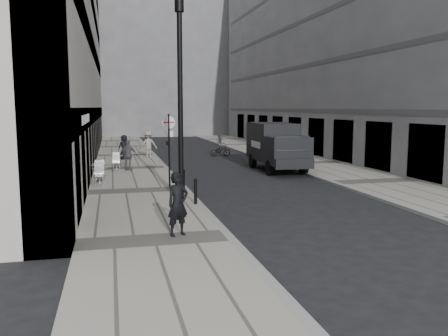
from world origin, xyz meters
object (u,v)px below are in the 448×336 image
at_px(panel_van, 276,144).
at_px(cyclist, 220,148).
at_px(walking_man, 178,204).
at_px(lamppost, 180,92).
at_px(sign_post, 169,140).

distance_m(panel_van, cyclist, 8.45).
xyz_separation_m(walking_man, panel_van, (7.34, 12.84, 0.52)).
xyz_separation_m(walking_man, lamppost, (0.73, 4.44, 3.10)).
xyz_separation_m(walking_man, cyclist, (6.02, 21.14, -0.34)).
bearing_deg(sign_post, walking_man, -87.47).
xyz_separation_m(lamppost, cyclist, (5.29, 16.70, -3.44)).
distance_m(sign_post, cyclist, 14.25).
bearing_deg(walking_man, cyclist, 50.24).
bearing_deg(panel_van, walking_man, -117.96).
distance_m(lamppost, cyclist, 17.85).
xyz_separation_m(lamppost, panel_van, (6.61, 8.40, -2.58)).
bearing_deg(lamppost, panel_van, 51.83).
bearing_deg(walking_man, sign_post, 60.90).
bearing_deg(sign_post, cyclist, 75.85).
bearing_deg(cyclist, panel_van, -88.98).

